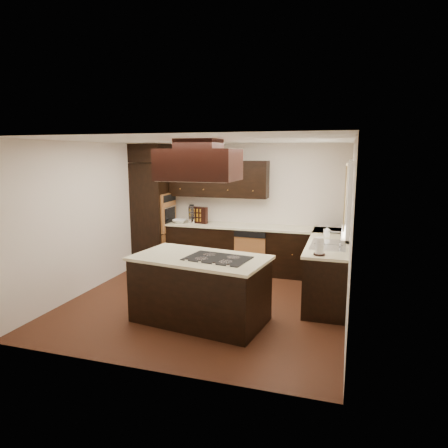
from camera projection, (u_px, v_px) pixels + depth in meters
The scene contains 30 objects.
floor at pixel (207, 302), 6.31m from camera, with size 4.20×4.20×0.02m, color #5B2F1A.
ceiling at pixel (205, 140), 5.87m from camera, with size 4.20×4.20×0.02m, color white.
wall_back at pixel (241, 206), 8.07m from camera, with size 4.20×0.02×2.50m, color silver.
wall_front at pixel (137, 258), 4.10m from camera, with size 4.20×0.02×2.50m, color silver.
wall_left at pixel (88, 217), 6.70m from camera, with size 0.02×4.20×2.50m, color silver.
wall_right at pixel (351, 232), 5.47m from camera, with size 0.02×4.20×2.50m, color silver.
oven_column at pixel (153, 215), 8.24m from camera, with size 0.65×0.75×2.12m, color black.
wall_oven_face at pixel (169, 213), 8.13m from camera, with size 0.05×0.62×0.78m, color #B6723A.
base_cabinets_back at pixel (239, 249), 7.91m from camera, with size 2.93×0.60×0.88m, color black.
base_cabinets_right at pixel (328, 269), 6.55m from camera, with size 0.60×2.40×0.88m, color black.
countertop_back at pixel (239, 226), 7.82m from camera, with size 2.93×0.63×0.04m, color #EEE7BD.
countertop_right at pixel (328, 241), 6.47m from camera, with size 0.63×2.40×0.04m, color #EEE7BD.
upper_cabinets at pixel (218, 179), 7.93m from camera, with size 2.00×0.34×0.72m, color black.
dishwasher_front at pixel (250, 256), 7.56m from camera, with size 0.60×0.05×0.72m, color #B6723A.
window_frame at pixel (349, 198), 5.93m from camera, with size 0.06×1.32×1.12m, color white.
window_pane at pixel (351, 198), 5.92m from camera, with size 0.00×1.20×1.00m, color white.
curtain_left at pixel (345, 198), 5.55m from camera, with size 0.02×0.34×0.90m, color #FDF2BC.
curtain_right at pixel (346, 192), 6.34m from camera, with size 0.02×0.34×0.90m, color #FDF2BC.
sink_rim at pixel (328, 245), 6.14m from camera, with size 0.52×0.84×0.01m, color silver.
island at pixel (200, 290), 5.53m from camera, with size 1.76×0.96×0.88m, color black.
island_top at pixel (200, 258), 5.45m from camera, with size 1.82×1.02×0.04m, color #EEE7BD.
cooktop at pixel (217, 258), 5.33m from camera, with size 0.83×0.55×0.01m, color black.
range_hood at pixel (199, 165), 5.38m from camera, with size 1.05×0.72×0.42m, color black.
hood_duct at pixel (199, 144), 5.33m from camera, with size 0.55×0.50×0.13m, color black.
blender_base at pixel (192, 221), 8.00m from camera, with size 0.15×0.15×0.10m, color silver.
blender_pitcher at pixel (192, 212), 7.97m from camera, with size 0.13×0.13×0.26m, color silver.
spice_rack at pixel (198, 215), 8.03m from camera, with size 0.40×0.10×0.33m, color black.
mixing_bowl at pixel (179, 221), 8.08m from camera, with size 0.28×0.28×0.07m, color white.
soap_bottle at pixel (327, 231), 6.70m from camera, with size 0.09×0.09×0.20m, color white.
paper_towel at pixel (320, 246), 5.50m from camera, with size 0.11×0.11×0.25m, color white.
Camera 1 is at (2.03, -5.65, 2.31)m, focal length 32.00 mm.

